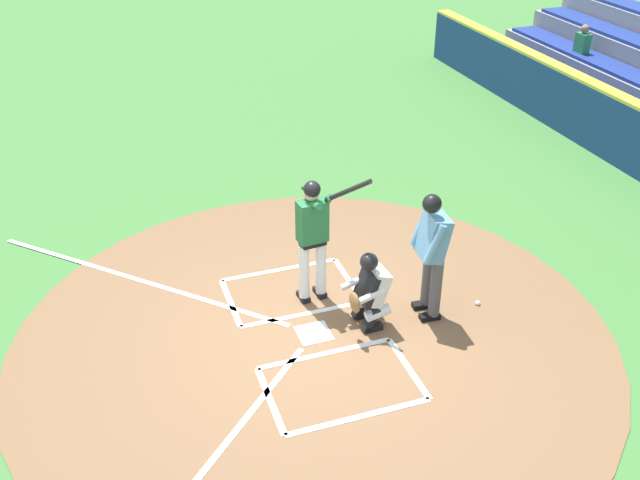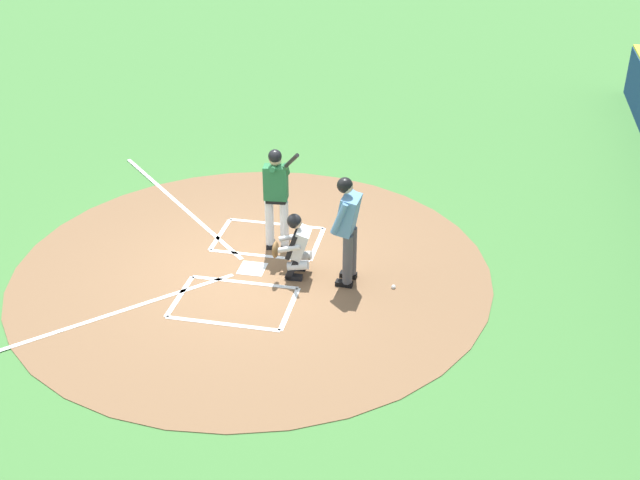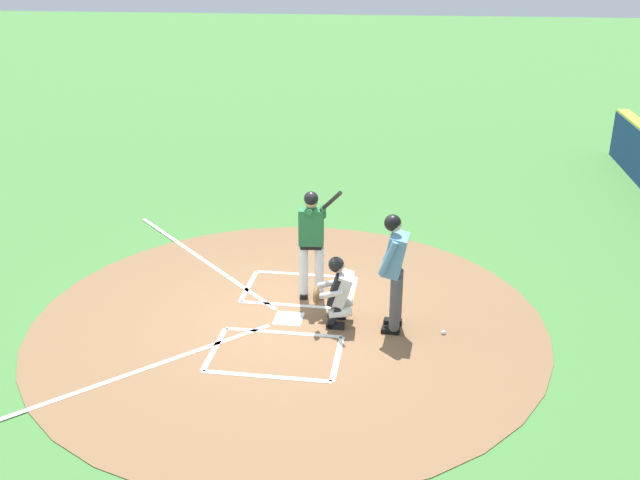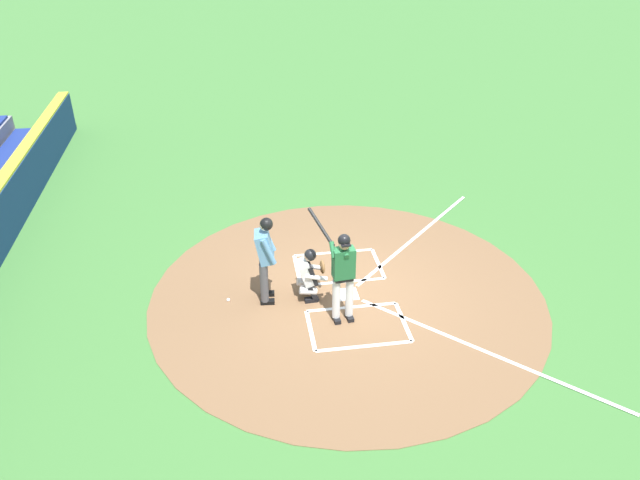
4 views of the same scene
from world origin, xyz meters
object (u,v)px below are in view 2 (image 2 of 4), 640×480
(baseball, at_px, (393,287))
(batter, at_px, (277,192))
(catcher, at_px, (295,244))
(plate_umpire, at_px, (348,224))

(baseball, bearing_deg, batter, 67.21)
(catcher, relative_size, baseball, 15.27)
(plate_umpire, height_order, baseball, plate_umpire)
(batter, xyz_separation_m, plate_umpire, (-0.84, -1.37, -0.02))
(batter, xyz_separation_m, catcher, (-0.81, -0.51, -0.51))
(batter, relative_size, baseball, 28.76)
(batter, height_order, plate_umpire, batter)
(catcher, bearing_deg, batter, 32.27)
(plate_umpire, xyz_separation_m, baseball, (-0.06, -0.78, -1.04))
(plate_umpire, bearing_deg, catcher, 87.68)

